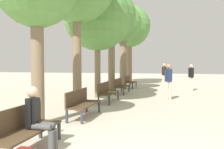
{
  "coord_description": "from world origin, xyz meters",
  "views": [
    {
      "loc": [
        0.61,
        -3.51,
        1.71
      ],
      "look_at": [
        -1.85,
        6.95,
        1.24
      ],
      "focal_mm": 40.0,
      "sensor_mm": 36.0,
      "label": 1
    }
  ],
  "objects_px": {
    "tree_row_5": "(129,27)",
    "bench_row_4": "(130,81)",
    "tree_row_4": "(123,25)",
    "tree_row_2": "(97,17)",
    "bench_row_3": "(121,85)",
    "tree_row_3": "(112,17)",
    "bench_row_1": "(81,102)",
    "pedestrian_near": "(191,76)",
    "person_seated": "(38,117)",
    "bench_row_0": "(23,127)",
    "pedestrian_far": "(164,74)",
    "pedestrian_mid": "(168,79)",
    "bench_row_2": "(107,91)"
  },
  "relations": [
    {
      "from": "tree_row_3",
      "to": "pedestrian_far",
      "type": "height_order",
      "value": "tree_row_3"
    },
    {
      "from": "tree_row_2",
      "to": "pedestrian_far",
      "type": "xyz_separation_m",
      "value": [
        3.16,
        6.12,
        -3.03
      ]
    },
    {
      "from": "bench_row_3",
      "to": "tree_row_2",
      "type": "xyz_separation_m",
      "value": [
        -0.83,
        -1.84,
        3.53
      ]
    },
    {
      "from": "tree_row_5",
      "to": "bench_row_4",
      "type": "bearing_deg",
      "value": -80.44
    },
    {
      "from": "pedestrian_far",
      "to": "tree_row_3",
      "type": "bearing_deg",
      "value": -136.01
    },
    {
      "from": "bench_row_1",
      "to": "bench_row_4",
      "type": "bearing_deg",
      "value": 90.0
    },
    {
      "from": "bench_row_2",
      "to": "bench_row_4",
      "type": "height_order",
      "value": "same"
    },
    {
      "from": "bench_row_0",
      "to": "bench_row_2",
      "type": "bearing_deg",
      "value": 90.0
    },
    {
      "from": "pedestrian_far",
      "to": "person_seated",
      "type": "bearing_deg",
      "value": -98.57
    },
    {
      "from": "bench_row_1",
      "to": "person_seated",
      "type": "xyz_separation_m",
      "value": [
        0.25,
        -3.1,
        0.18
      ]
    },
    {
      "from": "bench_row_2",
      "to": "tree_row_2",
      "type": "xyz_separation_m",
      "value": [
        -0.83,
        1.39,
        3.53
      ]
    },
    {
      "from": "tree_row_4",
      "to": "tree_row_5",
      "type": "relative_size",
      "value": 0.91
    },
    {
      "from": "bench_row_3",
      "to": "pedestrian_mid",
      "type": "bearing_deg",
      "value": -35.72
    },
    {
      "from": "tree_row_2",
      "to": "pedestrian_mid",
      "type": "relative_size",
      "value": 3.37
    },
    {
      "from": "tree_row_5",
      "to": "pedestrian_mid",
      "type": "bearing_deg",
      "value": -70.83
    },
    {
      "from": "pedestrian_near",
      "to": "bench_row_4",
      "type": "bearing_deg",
      "value": 167.4
    },
    {
      "from": "tree_row_5",
      "to": "bench_row_1",
      "type": "bearing_deg",
      "value": -86.75
    },
    {
      "from": "tree_row_3",
      "to": "pedestrian_near",
      "type": "xyz_separation_m",
      "value": [
        4.85,
        1.1,
        -3.65
      ]
    },
    {
      "from": "bench_row_1",
      "to": "tree_row_5",
      "type": "bearing_deg",
      "value": 93.25
    },
    {
      "from": "bench_row_3",
      "to": "tree_row_2",
      "type": "distance_m",
      "value": 4.07
    },
    {
      "from": "bench_row_2",
      "to": "tree_row_3",
      "type": "xyz_separation_m",
      "value": [
        -0.83,
        4.46,
        4.11
      ]
    },
    {
      "from": "bench_row_0",
      "to": "tree_row_5",
      "type": "height_order",
      "value": "tree_row_5"
    },
    {
      "from": "person_seated",
      "to": "pedestrian_far",
      "type": "height_order",
      "value": "pedestrian_far"
    },
    {
      "from": "bench_row_0",
      "to": "pedestrian_far",
      "type": "bearing_deg",
      "value": 80.53
    },
    {
      "from": "bench_row_1",
      "to": "bench_row_2",
      "type": "distance_m",
      "value": 3.23
    },
    {
      "from": "bench_row_1",
      "to": "pedestrian_far",
      "type": "relative_size",
      "value": 1.06
    },
    {
      "from": "bench_row_3",
      "to": "pedestrian_mid",
      "type": "distance_m",
      "value": 3.33
    },
    {
      "from": "bench_row_0",
      "to": "pedestrian_near",
      "type": "distance_m",
      "value": 12.69
    },
    {
      "from": "bench_row_2",
      "to": "tree_row_4",
      "type": "height_order",
      "value": "tree_row_4"
    },
    {
      "from": "pedestrian_mid",
      "to": "bench_row_2",
      "type": "bearing_deg",
      "value": -153.97
    },
    {
      "from": "tree_row_2",
      "to": "person_seated",
      "type": "height_order",
      "value": "tree_row_2"
    },
    {
      "from": "bench_row_4",
      "to": "tree_row_2",
      "type": "relative_size",
      "value": 0.32
    },
    {
      "from": "bench_row_1",
      "to": "tree_row_3",
      "type": "relative_size",
      "value": 0.3
    },
    {
      "from": "tree_row_5",
      "to": "pedestrian_far",
      "type": "bearing_deg",
      "value": -50.78
    },
    {
      "from": "tree_row_4",
      "to": "pedestrian_far",
      "type": "relative_size",
      "value": 3.63
    },
    {
      "from": "tree_row_2",
      "to": "tree_row_3",
      "type": "distance_m",
      "value": 3.13
    },
    {
      "from": "bench_row_1",
      "to": "tree_row_4",
      "type": "distance_m",
      "value": 12.42
    },
    {
      "from": "bench_row_4",
      "to": "tree_row_4",
      "type": "bearing_deg",
      "value": 113.0
    },
    {
      "from": "bench_row_3",
      "to": "pedestrian_near",
      "type": "relative_size",
      "value": 1.1
    },
    {
      "from": "bench_row_4",
      "to": "pedestrian_mid",
      "type": "height_order",
      "value": "pedestrian_mid"
    },
    {
      "from": "tree_row_3",
      "to": "bench_row_4",
      "type": "bearing_deg",
      "value": 67.46
    },
    {
      "from": "tree_row_2",
      "to": "bench_row_3",
      "type": "bearing_deg",
      "value": 65.74
    },
    {
      "from": "bench_row_3",
      "to": "pedestrian_near",
      "type": "bearing_deg",
      "value": 30.12
    },
    {
      "from": "bench_row_1",
      "to": "pedestrian_near",
      "type": "bearing_deg",
      "value": 65.43
    },
    {
      "from": "bench_row_0",
      "to": "tree_row_2",
      "type": "relative_size",
      "value": 0.32
    },
    {
      "from": "bench_row_1",
      "to": "bench_row_4",
      "type": "height_order",
      "value": "same"
    },
    {
      "from": "tree_row_2",
      "to": "person_seated",
      "type": "relative_size",
      "value": 4.5
    },
    {
      "from": "bench_row_0",
      "to": "tree_row_3",
      "type": "bearing_deg",
      "value": 94.34
    },
    {
      "from": "tree_row_3",
      "to": "pedestrian_near",
      "type": "bearing_deg",
      "value": 12.79
    },
    {
      "from": "bench_row_1",
      "to": "person_seated",
      "type": "relative_size",
      "value": 1.45
    }
  ]
}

